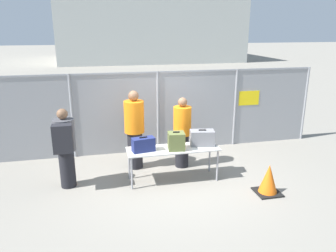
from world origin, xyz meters
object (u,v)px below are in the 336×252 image
at_px(suitcase_olive, 176,141).
at_px(traffic_cone, 269,180).
at_px(security_worker_near, 182,132).
at_px(suitcase_grey, 202,138).
at_px(security_worker_far, 134,129).
at_px(utility_trailer, 174,113).
at_px(suitcase_navy, 143,145).
at_px(traveler_hooded, 65,146).
at_px(inspection_table, 173,151).

bearing_deg(suitcase_olive, traffic_cone, -28.89).
distance_m(security_worker_near, traffic_cone, 2.22).
distance_m(suitcase_grey, security_worker_far, 1.59).
distance_m(suitcase_grey, security_worker_near, 0.68).
height_order(suitcase_olive, utility_trailer, suitcase_olive).
height_order(security_worker_far, traffic_cone, security_worker_far).
height_order(suitcase_navy, security_worker_far, security_worker_far).
relative_size(suitcase_navy, traffic_cone, 0.81).
bearing_deg(traffic_cone, suitcase_olive, 151.11).
relative_size(traveler_hooded, utility_trailer, 0.48).
bearing_deg(inspection_table, suitcase_olive, -57.20).
bearing_deg(suitcase_grey, security_worker_far, 150.42).
height_order(suitcase_grey, traffic_cone, suitcase_grey).
relative_size(suitcase_grey, traffic_cone, 0.92).
xyz_separation_m(inspection_table, security_worker_near, (0.38, 0.67, 0.20)).
xyz_separation_m(suitcase_grey, traffic_cone, (1.06, -1.06, -0.61)).
xyz_separation_m(suitcase_olive, suitcase_grey, (0.61, 0.14, -0.02)).
height_order(suitcase_navy, suitcase_olive, suitcase_olive).
xyz_separation_m(suitcase_grey, utility_trailer, (0.39, 4.24, -0.53)).
bearing_deg(traveler_hooded, utility_trailer, 54.33).
relative_size(inspection_table, suitcase_olive, 4.96).
bearing_deg(suitcase_olive, inspection_table, 122.80).
bearing_deg(suitcase_grey, suitcase_navy, -176.06).
xyz_separation_m(traveler_hooded, utility_trailer, (3.26, 4.18, -0.55)).
distance_m(suitcase_navy, traffic_cone, 2.62).
bearing_deg(security_worker_near, security_worker_far, -21.06).
bearing_deg(suitcase_olive, suitcase_grey, 12.88).
relative_size(inspection_table, suitcase_navy, 3.99).
xyz_separation_m(utility_trailer, traffic_cone, (0.67, -5.31, -0.08)).
relative_size(inspection_table, security_worker_near, 1.17).
relative_size(inspection_table, utility_trailer, 0.56).
distance_m(traveler_hooded, security_worker_far, 1.65).
height_order(suitcase_navy, traveler_hooded, traveler_hooded).
bearing_deg(traveler_hooded, security_worker_far, 27.91).
relative_size(suitcase_olive, security_worker_near, 0.24).
distance_m(suitcase_navy, traveler_hooded, 1.58).
height_order(traveler_hooded, traffic_cone, traveler_hooded).
bearing_deg(inspection_table, suitcase_grey, 5.42).
height_order(suitcase_olive, suitcase_grey, suitcase_olive).
height_order(inspection_table, security_worker_near, security_worker_near).
bearing_deg(security_worker_far, inspection_table, 148.07).
distance_m(inspection_table, utility_trailer, 4.44).
height_order(suitcase_navy, security_worker_near, security_worker_near).
distance_m(inspection_table, traffic_cone, 2.03).
distance_m(suitcase_navy, security_worker_near, 1.24).
height_order(suitcase_olive, traffic_cone, suitcase_olive).
xyz_separation_m(suitcase_navy, security_worker_near, (1.02, 0.70, -0.01)).
height_order(suitcase_olive, traveler_hooded, traveler_hooded).
distance_m(suitcase_navy, suitcase_grey, 1.31).
height_order(inspection_table, traveler_hooded, traveler_hooded).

